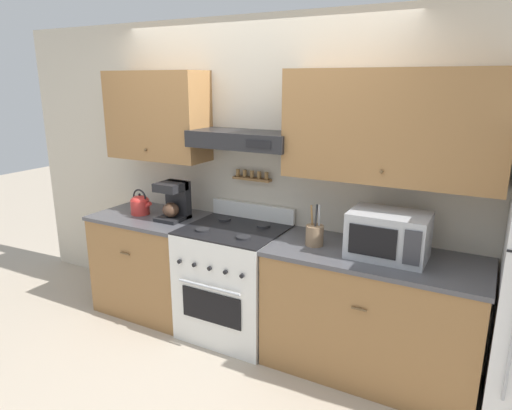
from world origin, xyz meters
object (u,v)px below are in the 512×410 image
(coffee_maker, at_px, (174,200))
(microwave, at_px, (388,235))
(tea_kettle, at_px, (140,204))
(stove_range, at_px, (234,281))
(utensil_crock, at_px, (315,235))

(coffee_maker, height_order, microwave, coffee_maker)
(microwave, bearing_deg, tea_kettle, -179.53)
(stove_range, relative_size, microwave, 2.04)
(tea_kettle, height_order, utensil_crock, utensil_crock)
(tea_kettle, relative_size, coffee_maker, 0.70)
(coffee_maker, distance_m, microwave, 1.81)
(stove_range, distance_m, microwave, 1.35)
(microwave, distance_m, utensil_crock, 0.52)
(coffee_maker, height_order, utensil_crock, coffee_maker)
(coffee_maker, xyz_separation_m, microwave, (1.81, -0.01, -0.01))
(microwave, xyz_separation_m, utensil_crock, (-0.51, -0.02, -0.08))
(stove_range, xyz_separation_m, tea_kettle, (-0.96, -0.01, 0.53))
(coffee_maker, bearing_deg, microwave, -0.44)
(tea_kettle, bearing_deg, stove_range, 0.72)
(stove_range, height_order, coffee_maker, coffee_maker)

